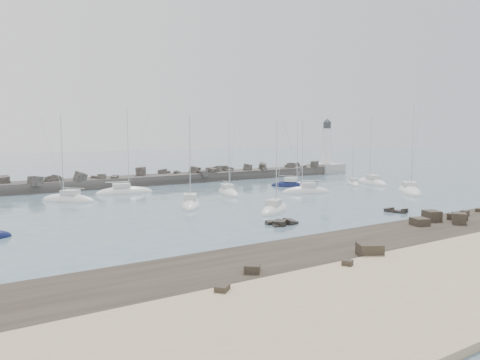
% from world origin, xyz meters
% --- Properties ---
extents(ground, '(400.00, 400.00, 0.00)m').
position_xyz_m(ground, '(0.00, 0.00, 0.00)').
color(ground, slate).
rests_on(ground, ground).
extents(rock_shelf, '(140.00, 12.00, 1.95)m').
position_xyz_m(rock_shelf, '(0.25, -21.96, 0.02)').
color(rock_shelf, black).
rests_on(rock_shelf, ground).
extents(rock_cluster_near, '(3.69, 2.68, 1.31)m').
position_xyz_m(rock_cluster_near, '(-4.49, -9.15, 0.10)').
color(rock_cluster_near, black).
rests_on(rock_cluster_near, ground).
extents(rock_cluster_far, '(2.14, 2.90, 1.09)m').
position_xyz_m(rock_cluster_far, '(13.27, -10.64, 0.12)').
color(rock_cluster_far, black).
rests_on(rock_cluster_far, ground).
extents(breakwater, '(115.00, 7.50, 4.99)m').
position_xyz_m(breakwater, '(-7.48, 38.00, 0.32)').
color(breakwater, '#33302D').
rests_on(breakwater, ground).
extents(lighthouse, '(7.00, 7.00, 14.60)m').
position_xyz_m(lighthouse, '(47.00, 38.00, 3.09)').
color(lighthouse, '#A2A29D').
rests_on(lighthouse, ground).
extents(sailboat_1, '(8.17, 8.49, 14.27)m').
position_xyz_m(sailboat_1, '(-20.95, 23.12, 0.15)').
color(sailboat_1, white).
rests_on(sailboat_1, ground).
extents(sailboat_3, '(6.70, 9.14, 14.19)m').
position_xyz_m(sailboat_3, '(-7.23, 8.77, 0.15)').
color(sailboat_3, white).
rests_on(sailboat_3, ground).
extents(sailboat_4, '(10.27, 4.40, 15.58)m').
position_xyz_m(sailboat_4, '(-10.58, 27.31, 0.14)').
color(sailboat_4, white).
rests_on(sailboat_4, ground).
extents(sailboat_5, '(4.66, 8.91, 13.55)m').
position_xyz_m(sailboat_5, '(3.99, 16.63, 0.14)').
color(sailboat_5, white).
rests_on(sailboat_5, ground).
extents(sailboat_6, '(8.27, 6.78, 13.16)m').
position_xyz_m(sailboat_6, '(0.28, -1.41, 0.14)').
color(sailboat_6, white).
rests_on(sailboat_6, ground).
extents(sailboat_7, '(7.77, 8.33, 13.84)m').
position_xyz_m(sailboat_7, '(20.19, 18.85, 0.15)').
color(sailboat_7, '#0F153F').
rests_on(sailboat_7, ground).
extents(sailboat_8, '(9.03, 5.77, 13.83)m').
position_xyz_m(sailboat_8, '(16.16, 10.50, 0.15)').
color(sailboat_8, white).
rests_on(sailboat_8, ground).
extents(sailboat_9, '(5.58, 10.15, 15.35)m').
position_xyz_m(sailboat_9, '(36.70, 13.81, 0.15)').
color(sailboat_9, white).
rests_on(sailboat_9, ground).
extents(sailboat_10, '(9.42, 10.15, 16.61)m').
position_xyz_m(sailboat_10, '(31.75, 0.91, 0.15)').
color(sailboat_10, white).
rests_on(sailboat_10, ground).
extents(sailboat_11, '(4.95, 6.17, 9.88)m').
position_xyz_m(sailboat_11, '(32.27, 14.69, 0.13)').
color(sailboat_11, white).
rests_on(sailboat_11, ground).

